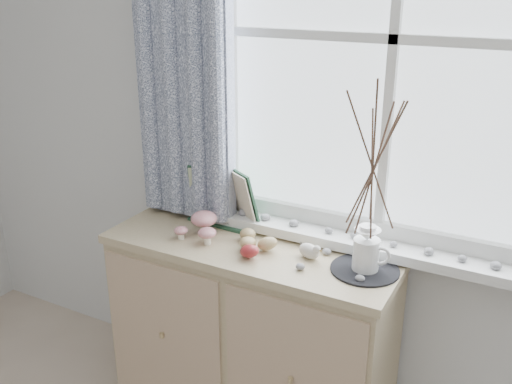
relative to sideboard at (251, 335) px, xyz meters
The scene contains 8 objects.
sideboard is the anchor object (origin of this frame).
botanical_book 0.60m from the sideboard, 154.15° to the left, with size 0.38×0.13×0.26m, color #20432D, non-canonical shape.
toadstool_cluster 0.53m from the sideboard, behind, with size 0.19×0.16×0.10m.
wooden_eggs 0.46m from the sideboard, 48.06° to the right, with size 0.17×0.18×0.08m.
songbird_figurine 0.52m from the sideboard, ahead, with size 0.12×0.06×0.06m, color beige, non-canonical shape.
crocheted_doily 0.64m from the sideboard, ahead, with size 0.25×0.25×0.01m, color black.
twig_pitcher 0.96m from the sideboard, ahead, with size 0.33×0.33×0.73m.
sideboard_pebbles 0.53m from the sideboard, ahead, with size 0.33×0.23×0.02m.
Camera 1 is at (0.84, -0.05, 1.86)m, focal length 40.00 mm.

